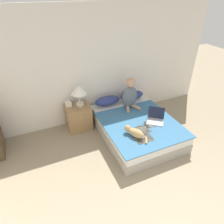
% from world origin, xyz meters
% --- Properties ---
extents(wall_back, '(5.80, 0.05, 2.55)m').
position_xyz_m(wall_back, '(0.00, 3.77, 1.27)').
color(wall_back, silver).
rests_on(wall_back, ground_plane).
extents(bed, '(1.47, 1.93, 0.41)m').
position_xyz_m(bed, '(0.53, 2.73, 0.20)').
color(bed, '#9E998E').
rests_on(bed, ground_plane).
extents(pillow_near, '(0.60, 0.27, 0.20)m').
position_xyz_m(pillow_near, '(0.21, 3.54, 0.51)').
color(pillow_near, navy).
rests_on(pillow_near, bed).
extents(pillow_far, '(0.60, 0.27, 0.20)m').
position_xyz_m(pillow_far, '(0.85, 3.54, 0.51)').
color(pillow_far, navy).
rests_on(pillow_far, bed).
extents(person_sitting, '(0.37, 0.37, 0.71)m').
position_xyz_m(person_sitting, '(0.63, 3.25, 0.72)').
color(person_sitting, slate).
rests_on(person_sitting, bed).
extents(cat_tabby, '(0.32, 0.50, 0.18)m').
position_xyz_m(cat_tabby, '(0.22, 2.28, 0.49)').
color(cat_tabby, tan).
rests_on(cat_tabby, bed).
extents(laptop_open, '(0.45, 0.45, 0.26)m').
position_xyz_m(laptop_open, '(0.86, 2.53, 0.46)').
color(laptop_open, '#B7B7BC').
rests_on(laptop_open, bed).
extents(nightstand, '(0.53, 0.46, 0.57)m').
position_xyz_m(nightstand, '(-0.53, 3.48, 0.29)').
color(nightstand, '#937047').
rests_on(nightstand, ground_plane).
extents(table_lamp, '(0.33, 0.33, 0.46)m').
position_xyz_m(table_lamp, '(-0.46, 3.49, 0.92)').
color(table_lamp, beige).
rests_on(table_lamp, nightstand).
extents(tissue_box, '(0.12, 0.12, 0.14)m').
position_xyz_m(tissue_box, '(-0.70, 3.55, 0.63)').
color(tissue_box, beige).
rests_on(tissue_box, nightstand).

